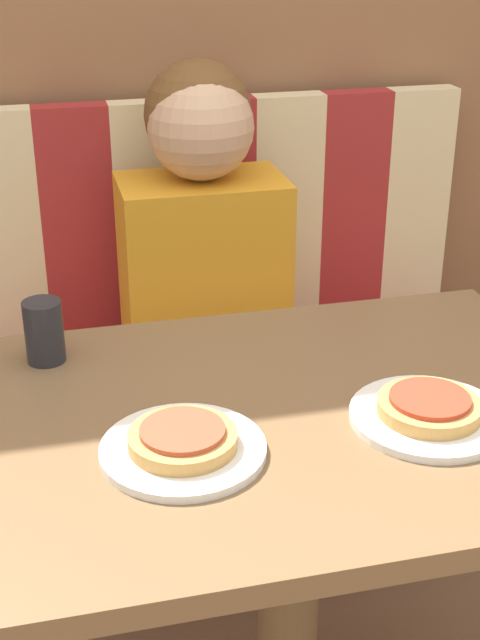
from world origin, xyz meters
TOP-DOWN VIEW (x-y plane):
  - booth_seat at (0.00, 0.66)m, footprint 1.30×0.48m
  - booth_backrest at (-0.00, 0.87)m, footprint 1.30×0.06m
  - dining_table at (0.00, 0.00)m, footprint 0.92×0.68m
  - person at (0.00, 0.67)m, footprint 0.34×0.24m
  - plate_left at (-0.18, -0.07)m, footprint 0.22×0.22m
  - plate_right at (0.18, -0.07)m, footprint 0.22×0.22m
  - pizza_left at (-0.18, -0.07)m, footprint 0.15×0.15m
  - pizza_right at (0.18, -0.07)m, footprint 0.15×0.15m
  - drinking_cup at (-0.34, 0.24)m, footprint 0.06×0.06m

SIDE VIEW (x-z plane):
  - booth_seat at x=0.00m, z-range 0.00..0.44m
  - dining_table at x=0.00m, z-range 0.26..0.97m
  - booth_backrest at x=0.00m, z-range 0.44..0.99m
  - plate_left at x=-0.18m, z-range 0.72..0.73m
  - plate_right at x=0.18m, z-range 0.72..0.73m
  - pizza_left at x=-0.18m, z-range 0.73..0.76m
  - pizza_right at x=0.18m, z-range 0.73..0.76m
  - drinking_cup at x=-0.34m, z-range 0.72..0.82m
  - person at x=0.00m, z-range 0.45..1.12m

